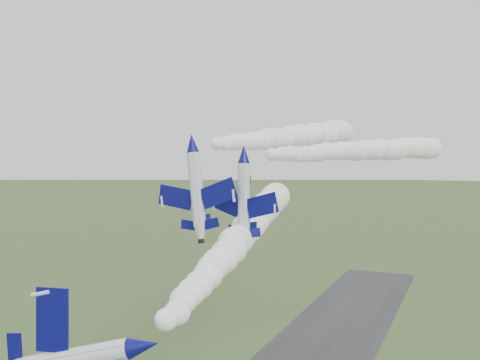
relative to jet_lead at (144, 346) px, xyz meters
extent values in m
cylinder|color=white|center=(-0.07, 0.09, -0.01)|extent=(3.79, 8.30, 1.74)
cone|color=white|center=(-1.35, 4.85, -0.01)|extent=(2.13, 2.13, 1.74)
cylinder|color=black|center=(-1.60, 5.78, -0.01)|extent=(1.00, 0.79, 0.88)
ellipsoid|color=black|center=(0.98, -1.79, 0.11)|extent=(1.84, 2.99, 1.16)
cube|color=#0A0B61|center=(-1.04, 0.63, 2.78)|extent=(1.70, 2.54, 4.37)
cube|color=#0A0B61|center=(-1.46, 3.92, 1.50)|extent=(0.79, 1.16, 1.91)
cube|color=#0A0B61|center=(-0.79, 4.10, -1.52)|extent=(0.79, 1.16, 1.91)
cube|color=#0A0B61|center=(0.12, 4.10, 0.27)|extent=(2.43, 2.04, 0.59)
cylinder|color=white|center=(-13.99, 32.36, 14.40)|extent=(2.73, 9.59, 1.86)
cone|color=#0A0B61|center=(-14.54, 26.42, 14.40)|extent=(2.08, 2.64, 1.86)
cone|color=white|center=(-13.46, 38.08, 14.40)|extent=(2.04, 2.19, 1.86)
cylinder|color=black|center=(-13.35, 39.20, 14.40)|extent=(1.00, 0.76, 0.94)
ellipsoid|color=black|center=(-14.28, 29.94, 15.03)|extent=(1.54, 3.34, 1.24)
cube|color=#0A0B61|center=(-17.23, 33.57, 13.86)|extent=(5.40, 3.17, 0.72)
cube|color=#0A0B61|center=(-10.54, 32.94, 14.59)|extent=(5.40, 3.17, 0.72)
cube|color=#0A0B61|center=(-15.33, 37.24, 14.20)|extent=(2.36, 1.44, 0.35)
cube|color=#0A0B61|center=(-11.77, 36.90, 14.59)|extent=(2.36, 1.44, 0.35)
cube|color=#0A0B61|center=(-13.73, 36.81, 15.85)|extent=(0.57, 1.83, 2.48)
cylinder|color=white|center=(-7.33, 34.08, 12.95)|extent=(4.35, 8.95, 1.59)
cone|color=#0A0B61|center=(-9.12, 28.75, 12.95)|extent=(2.25, 2.72, 1.59)
cone|color=white|center=(-5.61, 39.21, 12.95)|extent=(2.12, 2.32, 1.59)
cylinder|color=black|center=(-5.27, 40.21, 12.95)|extent=(0.97, 0.86, 0.81)
ellipsoid|color=black|center=(-8.06, 31.91, 13.54)|extent=(1.98, 3.23, 1.06)
cube|color=#0A0B61|center=(-10.08, 35.90, 12.78)|extent=(5.43, 3.97, 0.16)
cube|color=#0A0B61|center=(-4.05, 33.87, 12.80)|extent=(5.43, 3.97, 0.16)
cube|color=#0A0B61|center=(-7.52, 38.84, 12.94)|extent=(2.38, 1.78, 0.11)
cube|color=#0A0B61|center=(-4.30, 37.76, 12.95)|extent=(2.38, 1.78, 0.11)
cube|color=#0A0B61|center=(-6.00, 38.06, 14.33)|extent=(0.67, 1.65, 2.33)
camera|label=1|loc=(19.84, -29.51, 12.58)|focal=40.00mm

